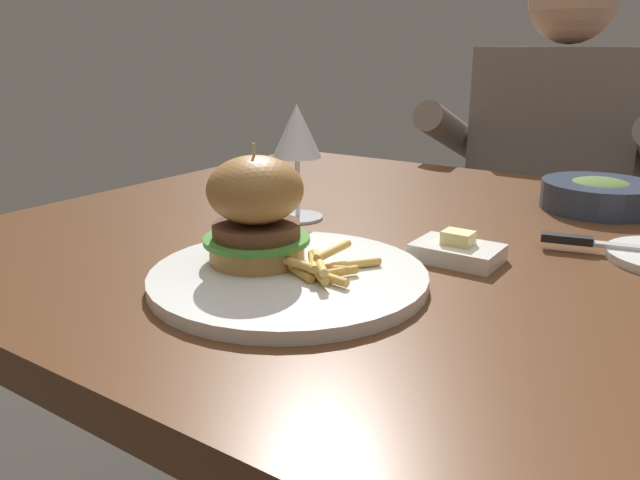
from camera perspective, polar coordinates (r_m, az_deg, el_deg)
The scene contains 9 objects.
dining_table at distance 0.85m, azimuth 12.50°, elevation -5.64°, with size 1.26×0.98×0.74m.
main_plate at distance 0.67m, azimuth -2.88°, elevation -3.39°, with size 0.30×0.30×0.01m, color white.
burger_sandwich at distance 0.68m, azimuth -5.89°, elevation 2.79°, with size 0.12×0.12×0.13m.
fries_pile at distance 0.64m, azimuth 0.06°, elevation -2.38°, with size 0.10×0.10×0.03m.
wine_glass at distance 0.89m, azimuth -2.12°, elevation 9.47°, with size 0.07×0.07×0.17m.
table_knife at distance 0.83m, azimuth 26.05°, elevation -0.48°, with size 0.23×0.07×0.01m.
butter_dish at distance 0.75m, azimuth 12.44°, elevation -1.00°, with size 0.10×0.07×0.04m.
soup_bowl at distance 1.05m, azimuth 24.14°, elevation 3.83°, with size 0.17×0.17×0.05m.
diner_person at distance 1.60m, azimuth 20.06°, elevation 1.07°, with size 0.51×0.36×1.18m.
Camera 1 is at (0.28, -0.73, 0.98)m, focal length 35.00 mm.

